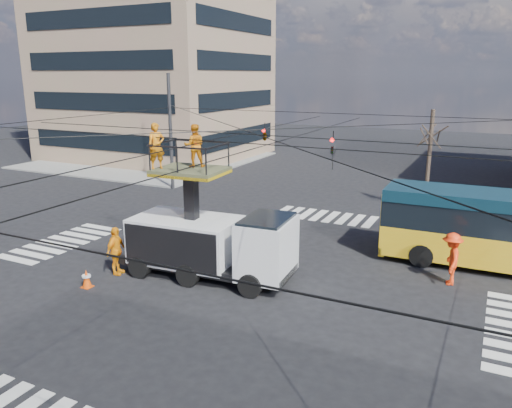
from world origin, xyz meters
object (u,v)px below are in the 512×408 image
(traffic_cone, at_px, (87,278))
(worker_ground, at_px, (116,251))
(utility_truck, at_px, (210,229))
(flagger, at_px, (451,259))

(traffic_cone, xyz_separation_m, worker_ground, (0.14, 1.54, 0.64))
(utility_truck, xyz_separation_m, worker_ground, (-3.60, -1.45, -1.03))
(worker_ground, relative_size, flagger, 0.96)
(worker_ground, bearing_deg, utility_truck, -76.09)
(utility_truck, bearing_deg, flagger, 17.82)
(utility_truck, distance_m, flagger, 9.41)
(traffic_cone, relative_size, worker_ground, 0.36)
(traffic_cone, height_order, worker_ground, worker_ground)
(traffic_cone, xyz_separation_m, flagger, (12.42, 6.46, 0.68))
(traffic_cone, height_order, flagger, flagger)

